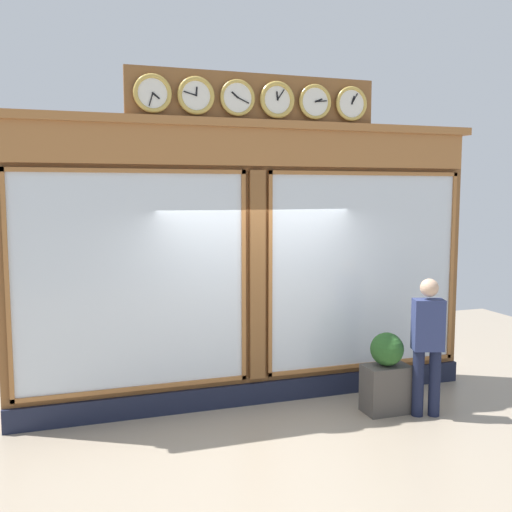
{
  "coord_description": "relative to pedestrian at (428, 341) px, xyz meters",
  "views": [
    {
      "loc": [
        2.32,
        6.96,
        2.72
      ],
      "look_at": [
        0.0,
        0.0,
        1.92
      ],
      "focal_mm": 41.21,
      "sensor_mm": 36.0,
      "label": 1
    }
  ],
  "objects": [
    {
      "name": "shop_facade",
      "position": [
        1.83,
        -1.18,
        0.91
      ],
      "size": [
        6.18,
        0.42,
        4.16
      ],
      "color": "brown",
      "rests_on": "ground_plane"
    },
    {
      "name": "pedestrian",
      "position": [
        0.0,
        0.0,
        0.0
      ],
      "size": [
        0.41,
        0.32,
        1.69
      ],
      "color": "#191E38",
      "rests_on": "ground_plane"
    },
    {
      "name": "planter_box",
      "position": [
        0.4,
        -0.26,
        -0.63
      ],
      "size": [
        0.56,
        0.36,
        0.59
      ],
      "primitive_type": "cube",
      "color": "#4C4742",
      "rests_on": "ground_plane"
    },
    {
      "name": "planter_shrub",
      "position": [
        0.4,
        -0.26,
        -0.13
      ],
      "size": [
        0.41,
        0.41,
        0.41
      ],
      "primitive_type": "sphere",
      "color": "#285623",
      "rests_on": "planter_box"
    }
  ]
}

